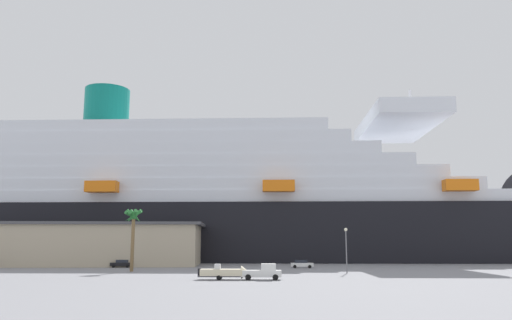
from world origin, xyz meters
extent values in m
plane|color=gray|center=(0.00, 30.00, 0.00)|extent=(600.00, 600.00, 0.00)
cube|color=black|center=(-6.60, 58.34, 7.64)|extent=(195.05, 53.22, 15.29)
cube|color=white|center=(-6.60, 58.34, 16.88)|extent=(171.77, 48.30, 3.19)
cube|color=white|center=(-10.44, 58.68, 20.07)|extent=(160.26, 46.80, 3.19)
cube|color=white|center=(-14.28, 59.01, 23.26)|extent=(150.03, 45.40, 3.19)
cube|color=white|center=(-18.11, 59.35, 26.46)|extent=(141.14, 44.32, 3.19)
cube|color=white|center=(-21.95, 59.68, 29.65)|extent=(131.53, 43.09, 3.19)
cube|color=white|center=(-25.79, 60.02, 32.84)|extent=(123.90, 42.22, 3.19)
cube|color=white|center=(-29.63, 60.36, 36.03)|extent=(119.79, 41.34, 3.19)
cube|color=white|center=(50.96, 53.31, 39.62)|extent=(22.69, 41.76, 4.00)
cylinder|color=#0C7266|center=(-35.38, 60.86, 44.18)|extent=(14.27, 14.27, 13.12)
cylinder|color=silver|center=(54.79, 52.97, 43.62)|extent=(0.80, 0.80, 12.00)
cube|color=orange|center=(-30.64, 41.35, 19.12)|extent=(8.25, 3.88, 2.80)
cube|color=orange|center=(14.12, 37.43, 19.12)|extent=(8.25, 3.88, 2.80)
cube|color=orange|center=(58.89, 33.52, 19.12)|extent=(8.25, 3.88, 2.80)
cube|color=#B7A88C|center=(-32.75, 33.83, 4.44)|extent=(55.13, 27.38, 8.88)
cube|color=#4C4C51|center=(-32.75, 33.83, 9.18)|extent=(57.34, 28.47, 0.60)
cube|color=white|center=(6.54, -15.33, 0.85)|extent=(5.74, 2.44, 0.90)
cube|color=white|center=(7.55, -15.41, 1.75)|extent=(2.16, 2.00, 0.90)
cube|color=#26333F|center=(8.22, -15.47, 1.66)|extent=(0.24, 1.68, 0.63)
cylinder|color=black|center=(8.58, -14.49, 0.40)|extent=(0.82, 0.34, 0.80)
cylinder|color=black|center=(8.41, -16.49, 0.40)|extent=(0.82, 0.34, 0.80)
cylinder|color=black|center=(4.84, -14.19, 0.40)|extent=(0.82, 0.34, 0.80)
cylinder|color=black|center=(4.67, -16.19, 0.40)|extent=(0.82, 0.34, 0.80)
cube|color=#595960|center=(1.02, -14.89, 0.47)|extent=(6.61, 2.36, 0.16)
cube|color=#595960|center=(4.84, -15.20, 0.47)|extent=(2.12, 0.29, 0.10)
cylinder|color=black|center=(0.81, -13.84, 0.32)|extent=(0.66, 0.27, 0.64)
cylinder|color=black|center=(0.65, -15.89, 0.32)|extent=(0.66, 0.27, 0.64)
cube|color=beige|center=(1.02, -14.89, 1.00)|extent=(6.04, 2.52, 0.90)
cone|color=beige|center=(4.36, -15.16, 1.00)|extent=(1.34, 1.94, 1.85)
cube|color=silver|center=(0.43, -14.84, 1.80)|extent=(0.88, 1.06, 0.70)
cube|color=black|center=(-2.11, -14.63, 1.00)|extent=(0.40, 0.53, 1.10)
cylinder|color=brown|center=(-15.44, 5.76, 4.88)|extent=(0.63, 0.63, 9.76)
cone|color=#287233|center=(-15.04, 5.75, 9.86)|extent=(0.79, 3.29, 2.21)
cone|color=#287233|center=(-15.19, 6.07, 9.86)|extent=(2.83, 2.47, 2.59)
cone|color=#287233|center=(-15.51, 6.15, 9.86)|extent=(3.10, 1.21, 2.66)
cone|color=#287233|center=(-15.76, 6.00, 9.86)|extent=(2.58, 3.08, 1.99)
cone|color=#287233|center=(-15.84, 5.76, 9.86)|extent=(0.70, 3.35, 1.93)
cone|color=#287233|center=(-15.74, 5.49, 9.86)|extent=(2.62, 2.82, 2.46)
cone|color=#287233|center=(-15.44, 5.36, 9.86)|extent=(3.20, 0.71, 2.38)
cone|color=#287233|center=(-15.20, 5.44, 9.86)|extent=(2.83, 2.39, 2.66)
sphere|color=#287233|center=(-15.44, 5.76, 9.76)|extent=(1.10, 1.10, 1.10)
cylinder|color=slate|center=(21.79, -1.58, 3.51)|extent=(0.20, 0.20, 7.03)
sphere|color=#F9F2CC|center=(21.79, -1.58, 7.28)|extent=(0.56, 0.56, 0.56)
cube|color=black|center=(-20.37, 20.41, 0.68)|extent=(4.39, 2.10, 0.70)
cube|color=#1E232D|center=(-20.15, 20.40, 1.31)|extent=(2.48, 1.84, 0.55)
cylinder|color=black|center=(-21.83, 19.48, 0.33)|extent=(0.67, 0.24, 0.66)
cylinder|color=black|center=(-21.76, 21.43, 0.33)|extent=(0.67, 0.24, 0.66)
cylinder|color=black|center=(-18.98, 19.38, 0.33)|extent=(0.67, 0.24, 0.66)
cylinder|color=black|center=(-18.91, 21.33, 0.33)|extent=(0.67, 0.24, 0.66)
cube|color=white|center=(16.75, 16.35, 0.68)|extent=(4.69, 2.19, 0.70)
cube|color=#1E232D|center=(16.53, 16.37, 1.31)|extent=(2.68, 1.83, 0.55)
cylinder|color=black|center=(18.33, 17.12, 0.33)|extent=(0.68, 0.28, 0.66)
cylinder|color=black|center=(18.17, 15.33, 0.33)|extent=(0.68, 0.28, 0.66)
cylinder|color=black|center=(15.33, 17.38, 0.33)|extent=(0.68, 0.28, 0.66)
cylinder|color=black|center=(15.18, 15.58, 0.33)|extent=(0.68, 0.28, 0.66)
camera|label=1|loc=(2.29, -85.85, 5.11)|focal=34.82mm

